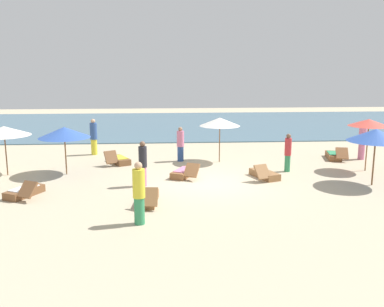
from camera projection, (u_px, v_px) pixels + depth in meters
name	position (u px, v px, depth m)	size (l,w,h in m)	color
ground_plane	(208.00, 183.00, 17.30)	(60.00, 60.00, 0.00)	#BCAD8E
ocean_water	(186.00, 124.00, 33.90)	(48.00, 16.00, 0.06)	#476B7F
umbrella_0	(64.00, 132.00, 18.33)	(2.18, 2.18, 2.06)	brown
umbrella_1	(369.00, 123.00, 18.91)	(1.77, 1.77, 2.32)	brown
umbrella_2	(4.00, 131.00, 18.19)	(2.18, 2.18, 2.11)	brown
umbrella_3	(220.00, 122.00, 20.69)	(1.95, 1.95, 2.16)	brown
umbrella_4	(376.00, 135.00, 16.64)	(2.18, 2.18, 2.23)	brown
lounger_1	(334.00, 156.00, 21.69)	(0.94, 1.79, 0.67)	brown
lounger_2	(184.00, 173.00, 18.28)	(1.27, 1.79, 0.67)	brown
lounger_3	(119.00, 160.00, 20.71)	(1.28, 1.75, 0.71)	brown
lounger_4	(264.00, 174.00, 18.05)	(1.15, 1.78, 0.69)	olive
lounger_5	(25.00, 192.00, 15.55)	(1.29, 1.78, 0.67)	brown
lounger_6	(148.00, 199.00, 14.74)	(0.74, 1.71, 0.72)	olive
person_0	(94.00, 137.00, 22.59)	(0.48, 0.48, 1.88)	yellow
person_1	(180.00, 144.00, 21.08)	(0.44, 0.44, 1.68)	#2D4C8C
person_2	(288.00, 152.00, 19.02)	(0.37, 0.37, 1.69)	#338C59
person_3	(143.00, 163.00, 16.73)	(0.32, 0.32, 1.77)	#D17299
person_4	(362.00, 140.00, 21.46)	(0.49, 0.49, 1.94)	#D17299
person_5	(139.00, 193.00, 12.71)	(0.40, 0.40, 1.90)	#338C59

